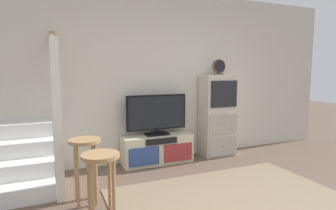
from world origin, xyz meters
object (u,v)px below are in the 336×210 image
side_cabinet (218,115)px  television (157,114)px  bar_stool_far (85,156)px  bar_stool_near (101,174)px  media_console (157,149)px  desk_clock (219,67)px

side_cabinet → television: bearing=179.3°
television → bar_stool_far: bearing=-140.9°
television → bar_stool_near: (-1.13, -1.60, -0.25)m
bar_stool_near → bar_stool_far: bar_stool_near is taller
bar_stool_near → bar_stool_far: bearing=95.9°
side_cabinet → bar_stool_far: (-2.30, -0.95, -0.16)m
television → side_cabinet: bearing=-0.7°
television → bar_stool_far: television is taller
media_console → side_cabinet: 1.20m
television → desk_clock: size_ratio=3.78×
side_cabinet → bar_stool_far: side_cabinet is taller
television → bar_stool_near: television is taller
desk_clock → bar_stool_near: bearing=-144.9°
bar_stool_far → bar_stool_near: bearing=-84.1°
side_cabinet → media_console: bearing=-179.5°
desk_clock → bar_stool_far: desk_clock is taller
media_console → side_cabinet: side_cabinet is taller
bar_stool_near → bar_stool_far: size_ratio=1.01×
media_console → side_cabinet: bearing=0.5°
media_console → bar_stool_far: 1.55m
bar_stool_near → bar_stool_far: (-0.06, 0.63, -0.00)m
desk_clock → bar_stool_far: (-2.29, -0.94, -0.98)m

